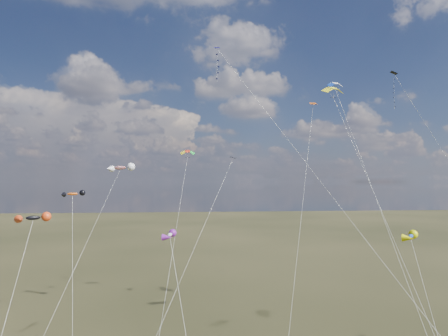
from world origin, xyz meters
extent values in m
cube|color=black|center=(28.33, 28.98, 34.64)|extent=(1.14, 1.22, 0.48)
cube|color=#0D0951|center=(-0.64, 20.47, 34.78)|extent=(0.81, 0.75, 0.35)
cylinder|color=silver|center=(8.68, 8.08, 17.39)|extent=(18.68, 24.81, 34.80)
cube|color=black|center=(2.01, 24.78, 20.70)|extent=(1.01, 1.04, 0.31)
cylinder|color=silver|center=(-3.16, 18.11, 10.35)|extent=(10.36, 13.37, 20.71)
cube|color=orange|center=(12.57, 21.59, 27.95)|extent=(0.91, 0.83, 0.41)
cylinder|color=silver|center=(8.58, 14.03, 13.97)|extent=(8.02, 15.14, 27.96)
cylinder|color=silver|center=(14.48, 6.11, 14.04)|extent=(4.68, 14.38, 28.10)
cylinder|color=silver|center=(15.15, 8.65, 15.08)|extent=(0.79, 20.96, 30.18)
cylinder|color=silver|center=(-5.96, 21.71, 10.95)|extent=(3.33, 15.00, 21.91)
ellipsoid|color=black|center=(-19.86, 10.93, 13.72)|extent=(2.87, 2.23, 1.01)
cylinder|color=silver|center=(-20.03, 6.39, 6.86)|extent=(0.36, 9.09, 13.73)
ellipsoid|color=#E35B15|center=(-19.24, 22.78, 15.73)|extent=(2.96, 1.26, 0.91)
cylinder|color=silver|center=(-17.91, 18.14, 7.87)|extent=(2.69, 9.32, 15.75)
ellipsoid|color=silver|center=(-6.19, 5.58, 12.56)|extent=(1.19, 2.30, 0.72)
cylinder|color=silver|center=(-4.97, 2.06, 6.28)|extent=(2.47, 7.08, 12.57)
ellipsoid|color=red|center=(-13.62, 25.33, 19.23)|extent=(3.93, 2.56, 1.22)
cylinder|color=silver|center=(-16.72, 18.81, 9.61)|extent=(6.22, 13.07, 19.24)
ellipsoid|color=blue|center=(16.16, 4.74, 12.22)|extent=(2.06, 2.05, 0.99)
cylinder|color=silver|center=(15.10, -0.12, 6.11)|extent=(2.15, 9.74, 12.24)
camera|label=1|loc=(-5.12, -30.66, 17.29)|focal=32.00mm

